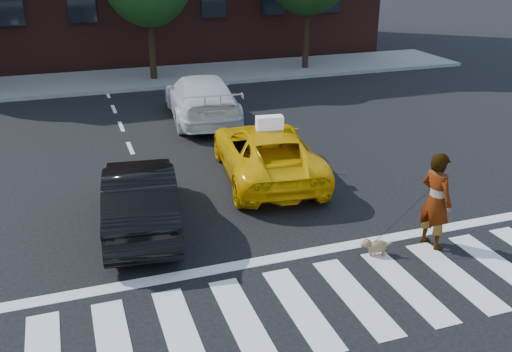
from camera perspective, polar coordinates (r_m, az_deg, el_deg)
The scene contains 10 objects.
ground at distance 9.60m, azimuth 4.53°, elevation -13.05°, with size 120.00×120.00×0.00m, color black.
crosswalk at distance 9.60m, azimuth 4.53°, elevation -13.02°, with size 13.00×2.40×0.01m, color silver.
stop_line at distance 10.84m, azimuth 1.15°, elevation -8.41°, with size 12.00×0.30×0.01m, color silver.
sidewalk_far at distance 25.43m, azimuth -11.46°, elevation 9.54°, with size 30.00×4.00×0.15m, color slate.
taxi at distance 14.31m, azimuth 1.06°, elevation 2.43°, with size 2.20×4.78×1.33m, color #F1B605.
black_sedan at distance 12.00m, azimuth -11.47°, elevation -2.07°, with size 1.43×4.10×1.35m, color black.
white_suv at distance 19.22m, azimuth -5.49°, elevation 7.83°, with size 2.10×5.16×1.50m, color silver.
woman at distance 11.43m, azimuth 17.54°, elevation -2.37°, with size 0.71×0.46×1.93m, color #999999.
dog at distance 11.14m, azimuth 11.82°, elevation -6.86°, with size 0.58×0.37×0.34m.
taxi_sign at distance 13.87m, azimuth 1.36°, elevation 5.36°, with size 0.65×0.28×0.32m, color white.
Camera 1 is at (-3.24, -7.12, 5.56)m, focal length 40.00 mm.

